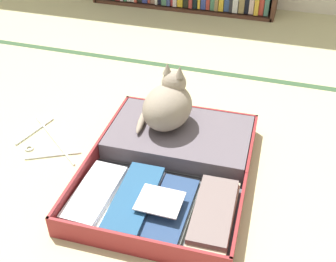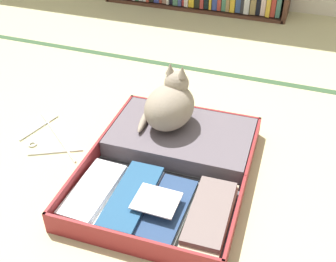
# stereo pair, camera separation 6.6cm
# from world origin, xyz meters

# --- Properties ---
(ground_plane) EXTENTS (10.00, 10.00, 0.00)m
(ground_plane) POSITION_xyz_m (0.00, 0.00, 0.00)
(ground_plane) COLOR #C2BD8B
(tatami_border) EXTENTS (4.80, 0.05, 0.00)m
(tatami_border) POSITION_xyz_m (0.00, 1.19, 0.00)
(tatami_border) COLOR #325131
(tatami_border) RESTS_ON ground_plane
(open_suitcase) EXTENTS (0.70, 0.88, 0.10)m
(open_suitcase) POSITION_xyz_m (0.09, 0.26, 0.04)
(open_suitcase) COLOR maroon
(open_suitcase) RESTS_ON ground_plane
(black_cat) EXTENTS (0.28, 0.31, 0.29)m
(black_cat) POSITION_xyz_m (0.01, 0.45, 0.21)
(black_cat) COLOR gray
(black_cat) RESTS_ON open_suitcase
(clothes_hanger) EXTENTS (0.37, 0.33, 0.01)m
(clothes_hanger) POSITION_xyz_m (-0.54, 0.26, 0.01)
(clothes_hanger) COLOR silver
(clothes_hanger) RESTS_ON ground_plane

